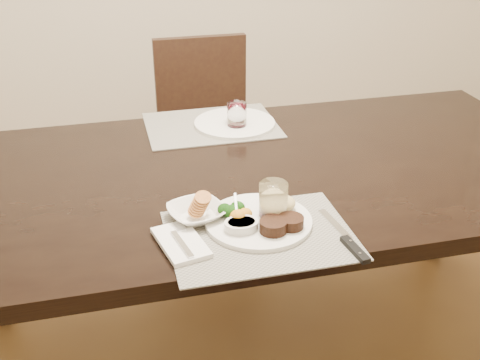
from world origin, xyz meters
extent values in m
plane|color=#4A2E17|center=(0.00, 0.00, 0.00)|extent=(4.50, 4.50, 0.00)
cube|color=black|center=(0.00, 0.00, 0.72)|extent=(2.00, 1.00, 0.05)
cube|color=black|center=(0.92, 0.42, 0.35)|extent=(0.08, 0.08, 0.70)
cube|color=black|center=(0.00, 0.85, 0.43)|extent=(0.42, 0.42, 0.04)
cube|color=black|center=(-0.18, 0.67, 0.21)|extent=(0.04, 0.04, 0.41)
cube|color=black|center=(0.18, 0.67, 0.21)|extent=(0.04, 0.04, 0.41)
cube|color=black|center=(-0.18, 1.03, 0.21)|extent=(0.04, 0.04, 0.41)
cube|color=black|center=(0.18, 1.03, 0.21)|extent=(0.04, 0.04, 0.41)
cube|color=black|center=(0.00, 1.04, 0.68)|extent=(0.42, 0.04, 0.45)
cube|color=slate|center=(-0.11, -0.37, 0.75)|extent=(0.46, 0.34, 0.00)
cube|color=slate|center=(-0.08, 0.37, 0.75)|extent=(0.46, 0.34, 0.00)
cylinder|color=silver|center=(-0.10, -0.31, 0.76)|extent=(0.28, 0.28, 0.01)
cylinder|color=black|center=(-0.08, -0.38, 0.78)|extent=(0.07, 0.07, 0.03)
cylinder|color=black|center=(-0.03, -0.37, 0.78)|extent=(0.07, 0.07, 0.03)
ellipsoid|color=tan|center=(-0.03, -0.28, 0.78)|extent=(0.09, 0.08, 0.04)
ellipsoid|color=#11410C|center=(-0.16, -0.29, 0.78)|extent=(0.04, 0.04, 0.04)
ellipsoid|color=orange|center=(-0.15, -0.31, 0.78)|extent=(0.04, 0.04, 0.03)
cube|color=white|center=(-0.31, -0.36, 0.76)|extent=(0.13, 0.19, 0.01)
cube|color=silver|center=(-0.31, -0.38, 0.77)|extent=(0.04, 0.12, 0.01)
cube|color=silver|center=(-0.30, -0.30, 0.77)|extent=(0.03, 0.05, 0.00)
cube|color=silver|center=(0.09, -0.37, 0.76)|extent=(0.04, 0.15, 0.00)
cube|color=black|center=(0.09, -0.49, 0.76)|extent=(0.03, 0.11, 0.01)
imported|color=silver|center=(-0.25, -0.25, 0.77)|extent=(0.17, 0.17, 0.04)
cylinder|color=#BA733A|center=(-0.25, -0.25, 0.80)|extent=(0.04, 0.05, 0.04)
cylinder|color=silver|center=(-0.15, -0.35, 0.77)|extent=(0.09, 0.09, 0.03)
cylinder|color=#0D3D10|center=(-0.15, -0.35, 0.78)|extent=(0.07, 0.07, 0.01)
cube|color=silver|center=(-0.15, -0.29, 0.80)|extent=(0.01, 0.06, 0.04)
cylinder|color=silver|center=(-0.06, -0.30, 0.81)|extent=(0.07, 0.07, 0.10)
cylinder|color=#3A050C|center=(-0.06, -0.30, 0.77)|extent=(0.06, 0.06, 0.03)
cylinder|color=silver|center=(0.00, 0.35, 0.76)|extent=(0.29, 0.29, 0.01)
cylinder|color=silver|center=(0.00, 0.32, 0.80)|extent=(0.07, 0.07, 0.09)
cylinder|color=#3A050C|center=(0.00, 0.32, 0.77)|extent=(0.06, 0.06, 0.02)
camera|label=1|loc=(-0.46, -1.59, 1.58)|focal=45.00mm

